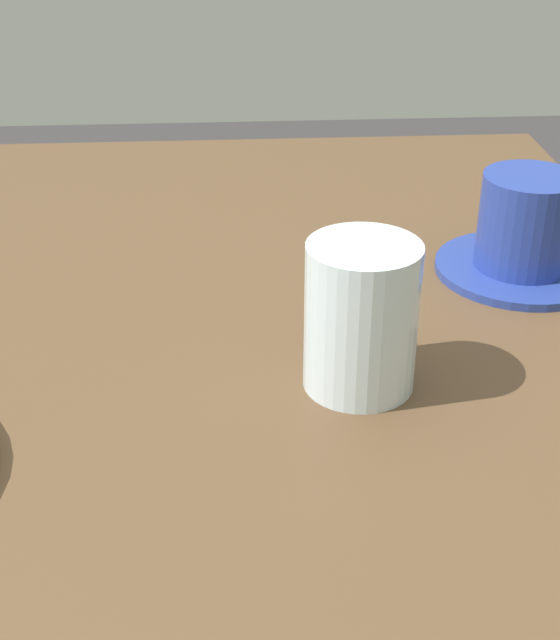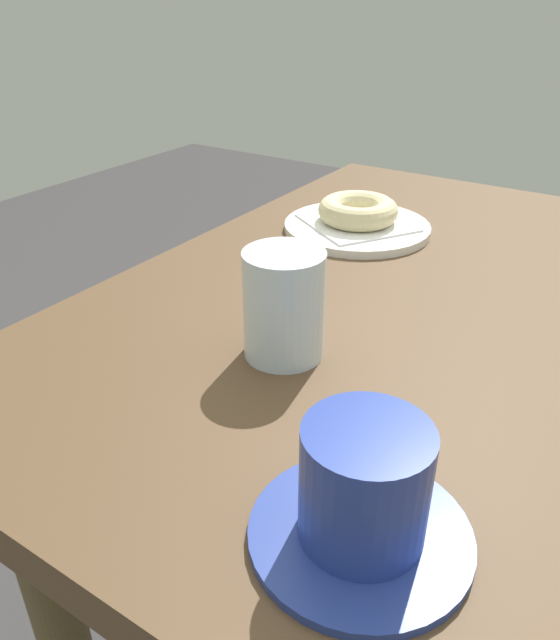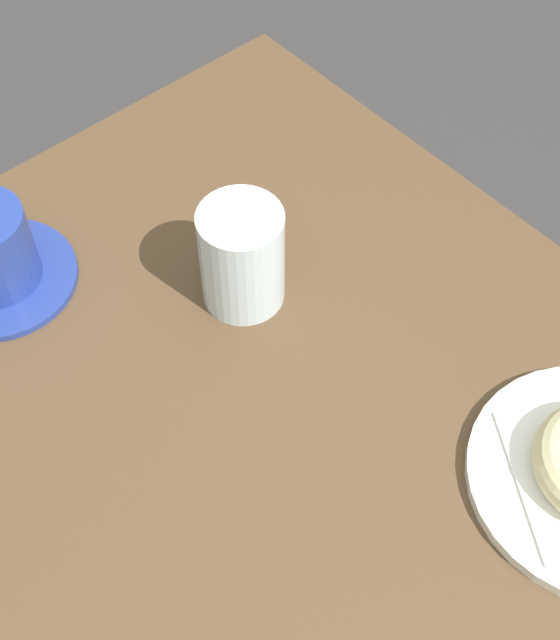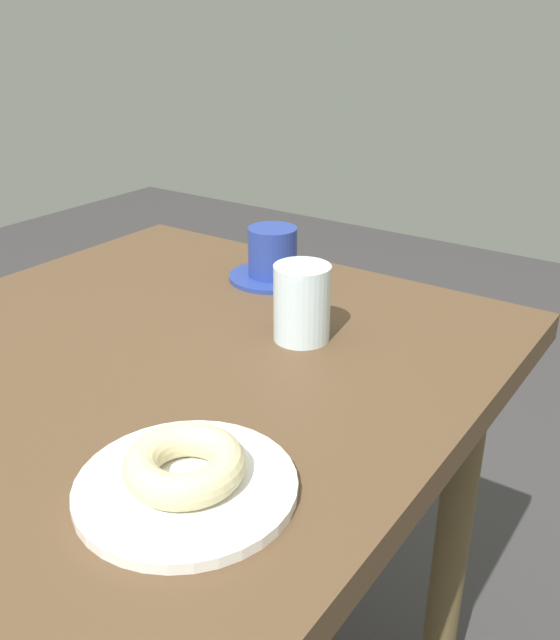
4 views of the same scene
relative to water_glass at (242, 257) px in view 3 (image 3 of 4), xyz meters
name	(u,v)px [view 3 (image 3 of 4)]	position (x,y,z in m)	size (l,w,h in m)	color
table	(268,581)	(0.18, -0.13, -0.17)	(0.92, 0.78, 0.78)	brown
water_glass	(242,257)	(0.00, 0.00, 0.00)	(0.07, 0.07, 0.10)	silver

